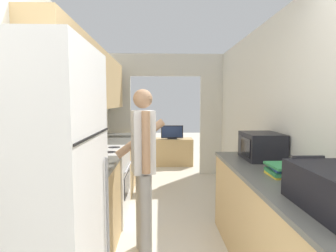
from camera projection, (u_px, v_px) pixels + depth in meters
wall_left at (72, 103)px, 2.97m from camera, size 0.38×6.87×2.50m
wall_right at (292, 129)px, 2.63m from camera, size 0.06×6.87×2.50m
wall_far_with_doorway at (166, 107)px, 5.43m from camera, size 2.75×0.06×2.50m
counter_left at (106, 178)px, 3.68m from camera, size 0.62×3.28×0.91m
counter_right at (279, 230)px, 2.19m from camera, size 0.62×2.19×0.91m
refrigerator at (39, 203)px, 1.55m from camera, size 0.70×0.77×1.84m
range_oven at (103, 183)px, 3.42m from camera, size 0.66×0.78×1.05m
person at (143, 166)px, 2.59m from camera, size 0.53×0.43×1.64m
microwave at (261, 146)px, 2.80m from camera, size 0.38×0.46×0.29m
book_stack at (283, 170)px, 2.17m from camera, size 0.24×0.28×0.10m
tv_cabinet at (172, 152)px, 6.33m from camera, size 0.99×0.42×0.64m
television at (172, 132)px, 6.24m from camera, size 0.52×0.16×0.32m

